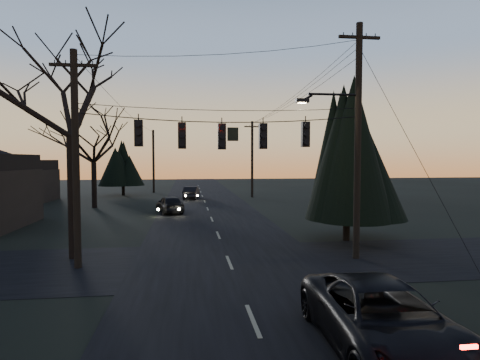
{
  "coord_description": "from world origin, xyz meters",
  "views": [
    {
      "loc": [
        -1.7,
        -6.29,
        4.29
      ],
      "look_at": [
        0.44,
        9.99,
        3.43
      ],
      "focal_mm": 30.0,
      "sensor_mm": 36.0,
      "label": 1
    }
  ],
  "objects": [
    {
      "name": "main_road",
      "position": [
        0.0,
        20.0,
        0.01
      ],
      "size": [
        8.0,
        120.0,
        0.02
      ],
      "primitive_type": "cube",
      "color": "black",
      "rests_on": "ground"
    },
    {
      "name": "cross_road",
      "position": [
        0.0,
        10.0,
        0.01
      ],
      "size": [
        60.0,
        7.0,
        0.02
      ],
      "primitive_type": "cube",
      "color": "black",
      "rests_on": "ground"
    },
    {
      "name": "utility_pole_right",
      "position": [
        5.5,
        10.0,
        0.0
      ],
      "size": [
        5.0,
        0.3,
        10.0
      ],
      "primitive_type": null,
      "color": "black",
      "rests_on": "ground"
    },
    {
      "name": "utility_pole_left",
      "position": [
        -6.0,
        10.0,
        0.0
      ],
      "size": [
        1.8,
        0.3,
        8.5
      ],
      "primitive_type": null,
      "color": "black",
      "rests_on": "ground"
    },
    {
      "name": "utility_pole_far_r",
      "position": [
        5.5,
        38.0,
        0.0
      ],
      "size": [
        1.8,
        0.3,
        8.5
      ],
      "primitive_type": null,
      "color": "black",
      "rests_on": "ground"
    },
    {
      "name": "utility_pole_far_l",
      "position": [
        -6.0,
        46.0,
        0.0
      ],
      "size": [
        0.3,
        0.3,
        8.0
      ],
      "primitive_type": null,
      "color": "black",
      "rests_on": "ground"
    },
    {
      "name": "span_signal_assembly",
      "position": [
        -0.24,
        10.0,
        5.27
      ],
      "size": [
        11.5,
        0.44,
        1.56
      ],
      "color": "black",
      "rests_on": "ground"
    },
    {
      "name": "bare_tree_left",
      "position": [
        -6.58,
        11.64,
        7.3
      ],
      "size": [
        9.0,
        9.0,
        10.44
      ],
      "color": "black",
      "rests_on": "ground"
    },
    {
      "name": "evergreen_right",
      "position": [
        6.6,
        13.76,
        4.42
      ],
      "size": [
        4.36,
        4.36,
        7.65
      ],
      "color": "black",
      "rests_on": "ground"
    },
    {
      "name": "bare_tree_dist",
      "position": [
        -9.84,
        30.21,
        5.57
      ],
      "size": [
        7.19,
        7.19,
        7.97
      ],
      "color": "black",
      "rests_on": "ground"
    },
    {
      "name": "evergreen_dist",
      "position": [
        -9.26,
        42.46,
        3.63
      ],
      "size": [
        3.94,
        3.94,
        6.08
      ],
      "color": "black",
      "rests_on": "ground"
    },
    {
      "name": "house_left_far",
      "position": [
        -20.0,
        36.0,
        2.6
      ],
      "size": [
        9.0,
        7.0,
        5.2
      ],
      "color": "black",
      "rests_on": "ground"
    },
    {
      "name": "suv_near",
      "position": [
        2.55,
        1.87,
        0.76
      ],
      "size": [
        2.69,
        5.55,
        1.52
      ],
      "primitive_type": "imported",
      "rotation": [
        0.0,
        0.0,
        -0.03
      ],
      "color": "black",
      "rests_on": "ground"
    },
    {
      "name": "sedan_oncoming_a",
      "position": [
        -3.11,
        25.86,
        0.7
      ],
      "size": [
        2.63,
        4.37,
        1.39
      ],
      "primitive_type": "imported",
      "rotation": [
        0.0,
        0.0,
        3.4
      ],
      "color": "black",
      "rests_on": "ground"
    },
    {
      "name": "sedan_oncoming_b",
      "position": [
        -1.3,
        37.04,
        0.66
      ],
      "size": [
        1.91,
        4.16,
        1.32
      ],
      "primitive_type": "imported",
      "rotation": [
        0.0,
        0.0,
        3.01
      ],
      "color": "black",
      "rests_on": "ground"
    }
  ]
}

